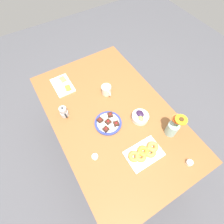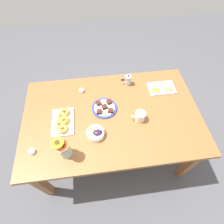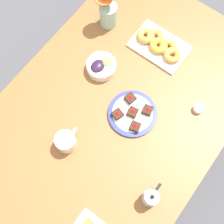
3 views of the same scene
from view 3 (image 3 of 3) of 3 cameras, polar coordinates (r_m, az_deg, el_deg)
The scene contains 9 objects.
ground_plane at distance 2.19m, azimuth 0.00°, elevation -6.66°, with size 6.00×6.00×0.00m, color #4C4C51.
dining_table at distance 1.55m, azimuth 0.00°, elevation -1.50°, with size 1.60×1.00×0.74m.
coffee_mug at distance 1.40m, azimuth -8.40°, elevation -5.35°, with size 0.13×0.09×0.09m.
grape_bowl at distance 1.54m, azimuth -2.02°, elevation 8.33°, with size 0.14×0.14×0.07m.
croissant_platter at distance 1.62m, azimuth 8.67°, elevation 12.05°, with size 0.19×0.28×0.05m.
jam_cup_berry at distance 1.52m, azimuth 15.53°, elevation 0.62°, with size 0.05×0.05×0.03m.
dessert_plate at distance 1.47m, azimuth 3.76°, elevation -0.24°, with size 0.23×0.23×0.05m.
flower_vase at distance 1.64m, azimuth -0.73°, elevation 17.74°, with size 0.12×0.11×0.24m.
moka_pot at distance 1.36m, azimuth 7.10°, elevation -15.31°, with size 0.11×0.07×0.12m.
Camera 3 is at (-0.37, -0.28, 2.14)m, focal length 50.00 mm.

